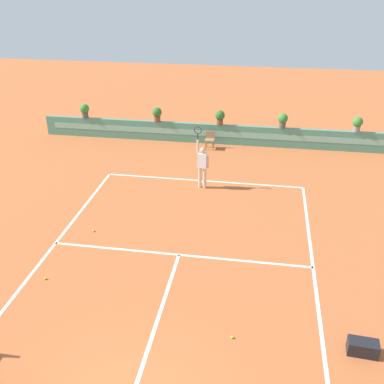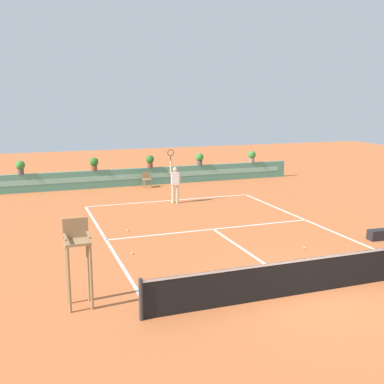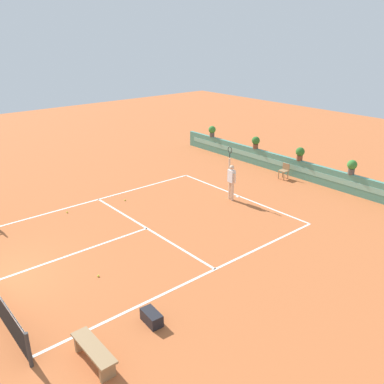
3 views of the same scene
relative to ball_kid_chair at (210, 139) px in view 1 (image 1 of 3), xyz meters
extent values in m
plane|color=#BC6033|center=(0.21, -9.66, -0.48)|extent=(60.00, 60.00, 0.00)
cube|color=white|center=(0.21, -3.77, -0.47)|extent=(8.22, 0.10, 0.01)
cube|color=white|center=(0.21, -9.26, -0.47)|extent=(8.22, 0.10, 0.01)
cube|color=white|center=(0.21, -12.46, -0.47)|extent=(0.10, 6.40, 0.01)
cube|color=white|center=(-3.90, -9.71, -0.47)|extent=(0.10, 11.89, 0.01)
cube|color=white|center=(4.32, -9.71, -0.47)|extent=(0.10, 11.89, 0.01)
cube|color=white|center=(0.21, -3.87, -0.47)|extent=(0.10, 0.20, 0.01)
cube|color=#4C8E7A|center=(0.21, 0.73, 0.02)|extent=(18.00, 0.20, 1.00)
cube|color=#7ABCA8|center=(0.21, 0.63, 0.07)|extent=(17.10, 0.01, 0.28)
cylinder|color=#99754C|center=(-0.18, -0.24, -0.25)|extent=(0.05, 0.05, 0.45)
cylinder|color=#99754C|center=(0.18, -0.24, -0.25)|extent=(0.05, 0.05, 0.45)
cylinder|color=#99754C|center=(-0.18, 0.11, -0.25)|extent=(0.05, 0.05, 0.45)
cylinder|color=#99754C|center=(0.18, 0.11, -0.25)|extent=(0.05, 0.05, 0.45)
cube|color=#99754C|center=(0.00, -0.07, -0.01)|extent=(0.44, 0.44, 0.04)
cube|color=#99754C|center=(0.00, 0.13, 0.19)|extent=(0.44, 0.04, 0.36)
cube|color=black|center=(5.20, -12.50, -0.30)|extent=(0.72, 0.41, 0.36)
cylinder|color=beige|center=(0.35, -4.41, -0.03)|extent=(0.14, 0.14, 0.90)
cylinder|color=beige|center=(0.15, -4.38, -0.03)|extent=(0.14, 0.14, 0.90)
cube|color=white|center=(0.25, -4.40, 0.72)|extent=(0.39, 0.27, 0.60)
sphere|color=beige|center=(0.25, -4.40, 1.15)|extent=(0.22, 0.22, 0.22)
cylinder|color=beige|center=(0.06, -4.37, 1.27)|extent=(0.09, 0.09, 0.55)
cylinder|color=black|center=(0.06, -4.37, 1.69)|extent=(0.04, 0.04, 0.24)
torus|color=#262626|center=(0.06, -4.37, 1.95)|extent=(0.31, 0.07, 0.31)
cylinder|color=beige|center=(0.47, -4.43, 0.67)|extent=(0.09, 0.09, 0.50)
sphere|color=#CCE033|center=(-2.93, -8.37, -0.44)|extent=(0.07, 0.07, 0.07)
sphere|color=#CCE033|center=(-3.38, -11.10, -0.44)|extent=(0.07, 0.07, 0.07)
sphere|color=#CCE033|center=(2.15, -12.53, -0.44)|extent=(0.07, 0.07, 0.07)
cylinder|color=brown|center=(-2.79, 0.73, 0.66)|extent=(0.32, 0.32, 0.28)
sphere|color=#2D6B28|center=(-2.79, 0.73, 1.01)|extent=(0.48, 0.48, 0.48)
cylinder|color=#514C47|center=(3.45, 0.73, 0.66)|extent=(0.32, 0.32, 0.28)
sphere|color=#387F33|center=(3.45, 0.73, 1.01)|extent=(0.48, 0.48, 0.48)
cylinder|color=#514C47|center=(-6.63, 0.73, 0.66)|extent=(0.32, 0.32, 0.28)
sphere|color=#387F33|center=(-6.63, 0.73, 1.01)|extent=(0.48, 0.48, 0.48)
cylinder|color=brown|center=(0.39, 0.73, 0.66)|extent=(0.32, 0.32, 0.28)
sphere|color=#2D6B28|center=(0.39, 0.73, 1.01)|extent=(0.48, 0.48, 0.48)
cylinder|color=gray|center=(6.93, 0.73, 0.66)|extent=(0.32, 0.32, 0.28)
sphere|color=#387F33|center=(6.93, 0.73, 1.01)|extent=(0.48, 0.48, 0.48)
camera|label=1|loc=(2.51, -20.80, 7.69)|focal=42.32mm
camera|label=2|loc=(-6.48, -25.32, 4.46)|focal=43.95mm
camera|label=3|loc=(13.07, -17.71, 7.12)|focal=38.56mm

